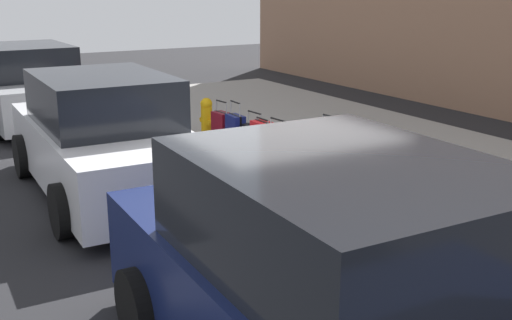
# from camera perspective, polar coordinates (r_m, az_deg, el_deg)

# --- Properties ---
(ground_plane) EXTENTS (40.00, 40.00, 0.00)m
(ground_plane) POSITION_cam_1_polar(r_m,az_deg,el_deg) (8.22, 2.01, -3.77)
(ground_plane) COLOR black
(sidewalk_curb) EXTENTS (18.00, 5.00, 0.14)m
(sidewalk_curb) POSITION_cam_1_polar(r_m,az_deg,el_deg) (9.71, 14.61, -0.78)
(sidewalk_curb) COLOR gray
(sidewalk_curb) RESTS_ON ground_plane
(suitcase_olive_0) EXTENTS (0.49, 0.22, 1.01)m
(suitcase_olive_0) POSITION_cam_1_polar(r_m,az_deg,el_deg) (6.37, 19.87, -5.78)
(suitcase_olive_0) COLOR #59601E
(suitcase_olive_0) RESTS_ON sidewalk_curb
(suitcase_red_1) EXTENTS (0.43, 0.27, 0.62)m
(suitcase_red_1) POSITION_cam_1_polar(r_m,az_deg,el_deg) (6.69, 16.29, -5.21)
(suitcase_red_1) COLOR red
(suitcase_red_1) RESTS_ON sidewalk_curb
(suitcase_black_2) EXTENTS (0.40, 0.27, 0.63)m
(suitcase_black_2) POSITION_cam_1_polar(r_m,az_deg,el_deg) (7.00, 13.64, -4.04)
(suitcase_black_2) COLOR black
(suitcase_black_2) RESTS_ON sidewalk_curb
(suitcase_navy_3) EXTENTS (0.45, 0.24, 1.00)m
(suitcase_navy_3) POSITION_cam_1_polar(r_m,az_deg,el_deg) (7.26, 10.74, -2.33)
(suitcase_navy_3) COLOR navy
(suitcase_navy_3) RESTS_ON sidewalk_curb
(suitcase_maroon_4) EXTENTS (0.47, 0.28, 0.83)m
(suitcase_maroon_4) POSITION_cam_1_polar(r_m,az_deg,el_deg) (7.72, 8.66, -2.07)
(suitcase_maroon_4) COLOR maroon
(suitcase_maroon_4) RESTS_ON sidewalk_curb
(suitcase_silver_5) EXTENTS (0.39, 0.24, 1.03)m
(suitcase_silver_5) POSITION_cam_1_polar(r_m,az_deg,el_deg) (8.08, 6.82, -0.50)
(suitcase_silver_5) COLOR #9EA0A8
(suitcase_silver_5) RESTS_ON sidewalk_curb
(suitcase_teal_6) EXTENTS (0.44, 0.23, 0.75)m
(suitcase_teal_6) POSITION_cam_1_polar(r_m,az_deg,el_deg) (8.37, 4.12, 0.05)
(suitcase_teal_6) COLOR #0F606B
(suitcase_teal_6) RESTS_ON sidewalk_curb
(suitcase_olive_7) EXTENTS (0.49, 0.24, 0.81)m
(suitcase_olive_7) POSITION_cam_1_polar(r_m,az_deg,el_deg) (8.81, 2.16, 0.30)
(suitcase_olive_7) COLOR #59601E
(suitcase_olive_7) RESTS_ON sidewalk_curb
(suitcase_red_8) EXTENTS (0.37, 0.23, 0.74)m
(suitcase_red_8) POSITION_cam_1_polar(r_m,az_deg,el_deg) (9.19, 0.59, 1.48)
(suitcase_red_8) COLOR red
(suitcase_red_8) RESTS_ON sidewalk_curb
(suitcase_black_9) EXTENTS (0.42, 0.23, 0.74)m
(suitcase_black_9) POSITION_cam_1_polar(r_m,az_deg,el_deg) (9.65, -0.13, 1.70)
(suitcase_black_9) COLOR black
(suitcase_black_9) RESTS_ON sidewalk_curb
(suitcase_navy_10) EXTENTS (0.38, 0.20, 0.84)m
(suitcase_navy_10) POSITION_cam_1_polar(r_m,az_deg,el_deg) (9.99, -1.89, 2.43)
(suitcase_navy_10) COLOR navy
(suitcase_navy_10) RESTS_ON sidewalk_curb
(suitcase_maroon_11) EXTENTS (0.38, 0.23, 0.79)m
(suitcase_maroon_11) POSITION_cam_1_polar(r_m,az_deg,el_deg) (10.35, -3.16, 2.82)
(suitcase_maroon_11) COLOR maroon
(suitcase_maroon_11) RESTS_ON sidewalk_curb
(fire_hydrant) EXTENTS (0.39, 0.21, 0.72)m
(fire_hydrant) POSITION_cam_1_polar(r_m,az_deg,el_deg) (10.95, -4.56, 3.94)
(fire_hydrant) COLOR #D89E0C
(fire_hydrant) RESTS_ON sidewalk_curb
(bollard_post) EXTENTS (0.13, 0.13, 0.86)m
(bollard_post) POSITION_cam_1_polar(r_m,az_deg,el_deg) (11.57, -6.91, 4.79)
(bollard_post) COLOR brown
(bollard_post) RESTS_ON sidewalk_curb
(parked_car_navy_0) EXTENTS (4.31, 2.18, 1.72)m
(parked_car_navy_0) POSITION_cam_1_polar(r_m,az_deg,el_deg) (4.17, 7.80, -12.20)
(parked_car_navy_0) COLOR #141E4C
(parked_car_navy_0) RESTS_ON ground_plane
(parked_car_white_1) EXTENTS (4.30, 2.03, 1.63)m
(parked_car_white_1) POSITION_cam_1_polar(r_m,az_deg,el_deg) (8.58, -13.74, 1.90)
(parked_car_white_1) COLOR silver
(parked_car_white_1) RESTS_ON ground_plane
(parked_car_silver_2) EXTENTS (4.25, 2.08, 1.60)m
(parked_car_silver_2) POSITION_cam_1_polar(r_m,az_deg,el_deg) (13.62, -20.23, 6.34)
(parked_car_silver_2) COLOR #B2B5BA
(parked_car_silver_2) RESTS_ON ground_plane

